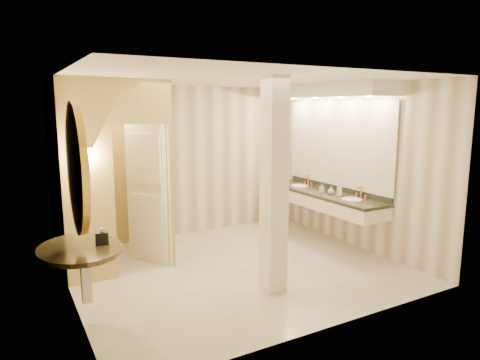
% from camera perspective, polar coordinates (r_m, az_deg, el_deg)
% --- Properties ---
extents(floor, '(4.50, 4.50, 0.00)m').
position_cam_1_polar(floor, '(6.40, -0.51, -11.59)').
color(floor, silver).
rests_on(floor, ground).
extents(ceiling, '(4.50, 4.50, 0.00)m').
position_cam_1_polar(ceiling, '(5.97, -0.55, 13.32)').
color(ceiling, white).
rests_on(ceiling, wall_back).
extents(wall_back, '(4.50, 0.02, 2.70)m').
position_cam_1_polar(wall_back, '(7.84, -7.57, 2.48)').
color(wall_back, white).
rests_on(wall_back, floor).
extents(wall_front, '(4.50, 0.02, 2.70)m').
position_cam_1_polar(wall_front, '(4.42, 12.02, -3.22)').
color(wall_front, white).
rests_on(wall_front, floor).
extents(wall_left, '(0.02, 4.00, 2.70)m').
position_cam_1_polar(wall_left, '(5.36, -22.16, -1.49)').
color(wall_left, white).
rests_on(wall_left, floor).
extents(wall_right, '(0.02, 4.00, 2.70)m').
position_cam_1_polar(wall_right, '(7.38, 15.00, 1.79)').
color(wall_right, white).
rests_on(wall_right, floor).
extents(toilet_closet, '(1.50, 1.55, 2.70)m').
position_cam_1_polar(toilet_closet, '(6.50, -13.46, 1.14)').
color(toilet_closet, '#EACB7A').
rests_on(toilet_closet, floor).
extents(wall_sconce, '(0.14, 0.14, 0.42)m').
position_cam_1_polar(wall_sconce, '(5.77, -19.74, 3.25)').
color(wall_sconce, '#D08F42').
rests_on(wall_sconce, toilet_closet).
extents(vanity, '(0.75, 2.72, 2.09)m').
position_cam_1_polar(vanity, '(7.46, 11.46, 4.17)').
color(vanity, white).
rests_on(vanity, floor).
extents(console_shelf, '(1.07, 1.07, 1.98)m').
position_cam_1_polar(console_shelf, '(4.73, -20.70, -2.84)').
color(console_shelf, black).
rests_on(console_shelf, floor).
extents(pillar, '(0.26, 0.26, 2.70)m').
position_cam_1_polar(pillar, '(5.31, 4.58, -0.90)').
color(pillar, white).
rests_on(pillar, floor).
extents(tissue_box, '(0.16, 0.16, 0.14)m').
position_cam_1_polar(tissue_box, '(4.85, -17.93, -7.34)').
color(tissue_box, black).
rests_on(tissue_box, console_shelf).
extents(toilet, '(0.54, 0.84, 0.80)m').
position_cam_1_polar(toilet, '(7.19, -20.43, -6.43)').
color(toilet, white).
rests_on(toilet, floor).
extents(soap_bottle_a, '(0.07, 0.07, 0.14)m').
position_cam_1_polar(soap_bottle_a, '(7.51, 10.83, -1.06)').
color(soap_bottle_a, beige).
rests_on(soap_bottle_a, vanity).
extents(soap_bottle_b, '(0.10, 0.10, 0.13)m').
position_cam_1_polar(soap_bottle_b, '(7.37, 12.03, -1.35)').
color(soap_bottle_b, silver).
rests_on(soap_bottle_b, vanity).
extents(soap_bottle_c, '(0.10, 0.10, 0.23)m').
position_cam_1_polar(soap_bottle_c, '(7.19, 13.11, -1.25)').
color(soap_bottle_c, '#C6B28C').
rests_on(soap_bottle_c, vanity).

